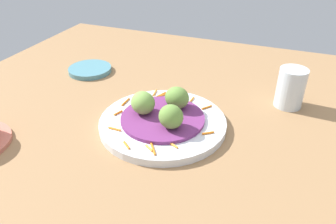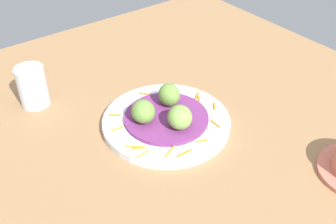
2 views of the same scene
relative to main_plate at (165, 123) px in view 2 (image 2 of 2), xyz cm
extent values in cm
cube|color=#936D47|center=(0.36, -2.15, -1.80)|extent=(110.00, 110.00, 2.00)
cylinder|color=silver|center=(0.00, 0.00, 0.00)|extent=(25.79, 25.79, 1.59)
cylinder|color=#702D6B|center=(0.00, 0.00, 1.16)|extent=(17.01, 17.01, 0.73)
cylinder|color=orange|center=(1.83, 9.88, 1.00)|extent=(1.72, 2.13, 0.40)
cylinder|color=orange|center=(-9.47, -3.35, 1.00)|extent=(2.90, 2.49, 0.40)
cylinder|color=orange|center=(-3.13, -10.25, 1.00)|extent=(3.36, 0.48, 0.40)
cylinder|color=orange|center=(7.05, -7.33, 1.00)|extent=(0.46, 2.66, 0.40)
cylinder|color=orange|center=(1.60, -9.55, 1.00)|extent=(2.18, 1.14, 0.40)
cylinder|color=orange|center=(7.63, 4.84, 1.00)|extent=(1.51, 2.53, 0.40)
cylinder|color=orange|center=(-9.03, -4.23, 1.00)|extent=(2.79, 1.49, 0.40)
cylinder|color=orange|center=(-9.22, 3.06, 1.00)|extent=(2.59, 0.60, 0.40)
cylinder|color=orange|center=(-7.31, 7.09, 1.00)|extent=(2.24, 1.88, 0.40)
cylinder|color=orange|center=(-9.33, -5.91, 1.00)|extent=(2.72, 0.72, 0.40)
cylinder|color=orange|center=(10.87, -2.76, 1.00)|extent=(1.77, 2.04, 0.40)
cylinder|color=orange|center=(10.05, 2.07, 1.00)|extent=(3.09, 2.33, 0.40)
cylinder|color=orange|center=(-5.03, -8.36, 1.00)|extent=(3.16, 1.77, 0.40)
cylinder|color=orange|center=(10.15, 1.34, 1.00)|extent=(1.43, 1.94, 0.40)
ellipsoid|color=#759E47|center=(0.86, -4.29, 3.86)|extent=(6.75, 6.88, 4.66)
ellipsoid|color=olive|center=(3.29, 2.89, 3.92)|extent=(4.87, 5.21, 4.78)
ellipsoid|color=olive|center=(-4.15, 1.40, 3.85)|extent=(5.53, 5.97, 4.64)
cylinder|color=silver|center=(-17.77, 23.16, 3.67)|extent=(6.10, 6.10, 8.92)
camera|label=1|loc=(52.36, 21.38, 37.19)|focal=35.29mm
camera|label=2|loc=(-38.24, -51.74, 50.90)|focal=43.44mm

